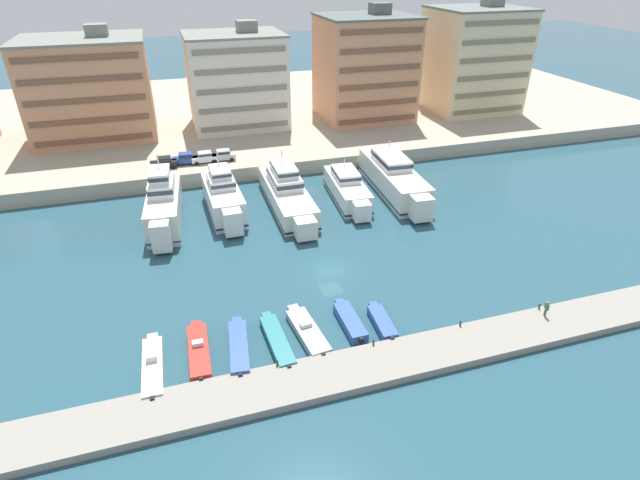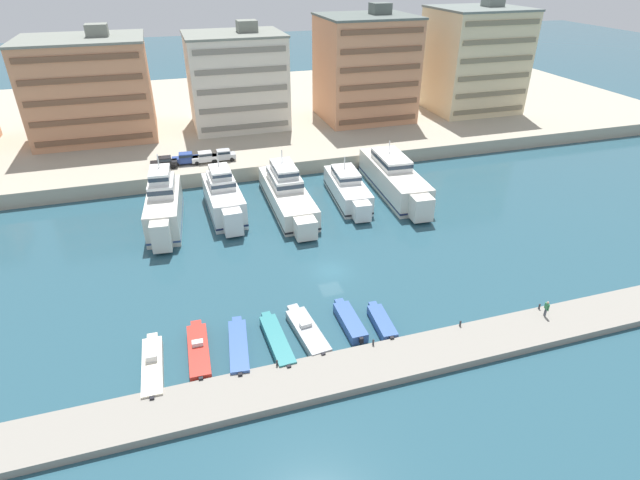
{
  "view_description": "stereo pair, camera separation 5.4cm",
  "coord_description": "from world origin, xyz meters",
  "px_view_note": "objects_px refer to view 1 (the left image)",
  "views": [
    {
      "loc": [
        -15.45,
        -45.58,
        31.9
      ],
      "look_at": [
        -0.35,
        3.18,
        2.5
      ],
      "focal_mm": 28.0,
      "sensor_mm": 36.0,
      "label": 1
    },
    {
      "loc": [
        -15.4,
        -45.59,
        31.9
      ],
      "look_at": [
        -0.35,
        3.18,
        2.5
      ],
      "focal_mm": 28.0,
      "sensor_mm": 36.0,
      "label": 2
    }
  ],
  "objects_px": {
    "motorboat_cream_far_left": "(153,367)",
    "car_black_far_left": "(164,162)",
    "motorboat_red_left": "(199,351)",
    "car_blue_left": "(185,158)",
    "yacht_ivory_far_left": "(164,206)",
    "motorboat_blue_mid_left": "(239,347)",
    "car_silver_center_left": "(223,155)",
    "yacht_white_center_left": "(348,189)",
    "motorboat_grey_center": "(307,331)",
    "motorboat_blue_mid_right": "(382,322)",
    "motorboat_teal_center_left": "(277,341)",
    "motorboat_blue_center_right": "(350,321)",
    "yacht_white_left": "(224,198)",
    "pedestrian_near_edge": "(547,307)",
    "yacht_ivory_mid_left": "(287,193)",
    "yacht_ivory_center": "(394,178)",
    "car_white_mid_left": "(204,157)"
  },
  "relations": [
    {
      "from": "motorboat_grey_center",
      "to": "car_blue_left",
      "type": "height_order",
      "value": "car_blue_left"
    },
    {
      "from": "motorboat_cream_far_left",
      "to": "motorboat_blue_mid_left",
      "type": "relative_size",
      "value": 1.05
    },
    {
      "from": "car_black_far_left",
      "to": "motorboat_cream_far_left",
      "type": "bearing_deg",
      "value": -93.78
    },
    {
      "from": "car_silver_center_left",
      "to": "motorboat_blue_center_right",
      "type": "bearing_deg",
      "value": -81.46
    },
    {
      "from": "motorboat_grey_center",
      "to": "car_white_mid_left",
      "type": "xyz_separation_m",
      "value": [
        -5.02,
        42.92,
        2.88
      ]
    },
    {
      "from": "yacht_ivory_mid_left",
      "to": "motorboat_blue_mid_left",
      "type": "height_order",
      "value": "yacht_ivory_mid_left"
    },
    {
      "from": "motorboat_cream_far_left",
      "to": "yacht_white_left",
      "type": "bearing_deg",
      "value": 70.56
    },
    {
      "from": "motorboat_blue_mid_left",
      "to": "car_silver_center_left",
      "type": "xyz_separation_m",
      "value": [
        4.59,
        43.41,
        2.81
      ]
    },
    {
      "from": "motorboat_red_left",
      "to": "motorboat_blue_mid_right",
      "type": "bearing_deg",
      "value": -3.66
    },
    {
      "from": "yacht_ivory_mid_left",
      "to": "motorboat_grey_center",
      "type": "height_order",
      "value": "yacht_ivory_mid_left"
    },
    {
      "from": "yacht_ivory_center",
      "to": "yacht_ivory_far_left",
      "type": "bearing_deg",
      "value": -178.64
    },
    {
      "from": "motorboat_grey_center",
      "to": "car_black_far_left",
      "type": "distance_m",
      "value": 44.05
    },
    {
      "from": "motorboat_red_left",
      "to": "car_blue_left",
      "type": "relative_size",
      "value": 1.92
    },
    {
      "from": "motorboat_cream_far_left",
      "to": "yacht_white_center_left",
      "type": "bearing_deg",
      "value": 44.93
    },
    {
      "from": "yacht_white_center_left",
      "to": "motorboat_blue_mid_right",
      "type": "relative_size",
      "value": 2.73
    },
    {
      "from": "motorboat_red_left",
      "to": "car_silver_center_left",
      "type": "height_order",
      "value": "car_silver_center_left"
    },
    {
      "from": "motorboat_cream_far_left",
      "to": "car_black_far_left",
      "type": "xyz_separation_m",
      "value": [
        2.85,
        43.1,
        2.82
      ]
    },
    {
      "from": "yacht_ivory_center",
      "to": "motorboat_red_left",
      "type": "bearing_deg",
      "value": -138.85
    },
    {
      "from": "motorboat_cream_far_left",
      "to": "yacht_ivory_far_left",
      "type": "bearing_deg",
      "value": 85.44
    },
    {
      "from": "yacht_white_left",
      "to": "pedestrian_near_edge",
      "type": "height_order",
      "value": "yacht_white_left"
    },
    {
      "from": "motorboat_blue_center_right",
      "to": "car_silver_center_left",
      "type": "xyz_separation_m",
      "value": [
        -6.44,
        42.88,
        2.82
      ]
    },
    {
      "from": "yacht_white_center_left",
      "to": "pedestrian_near_edge",
      "type": "bearing_deg",
      "value": -74.66
    },
    {
      "from": "yacht_white_left",
      "to": "yacht_ivory_center",
      "type": "bearing_deg",
      "value": -0.57
    },
    {
      "from": "yacht_white_left",
      "to": "motorboat_teal_center_left",
      "type": "xyz_separation_m",
      "value": [
        0.88,
        -28.93,
        -1.94
      ]
    },
    {
      "from": "motorboat_red_left",
      "to": "car_silver_center_left",
      "type": "bearing_deg",
      "value": 79.23
    },
    {
      "from": "car_blue_left",
      "to": "car_silver_center_left",
      "type": "relative_size",
      "value": 1.02
    },
    {
      "from": "motorboat_red_left",
      "to": "car_white_mid_left",
      "type": "relative_size",
      "value": 1.94
    },
    {
      "from": "motorboat_grey_center",
      "to": "car_blue_left",
      "type": "bearing_deg",
      "value": 100.51
    },
    {
      "from": "yacht_white_center_left",
      "to": "motorboat_teal_center_left",
      "type": "height_order",
      "value": "yacht_white_center_left"
    },
    {
      "from": "motorboat_red_left",
      "to": "motorboat_blue_center_right",
      "type": "bearing_deg",
      "value": -0.23
    },
    {
      "from": "yacht_ivory_far_left",
      "to": "motorboat_cream_far_left",
      "type": "height_order",
      "value": "yacht_ivory_far_left"
    },
    {
      "from": "motorboat_red_left",
      "to": "motorboat_blue_mid_left",
      "type": "relative_size",
      "value": 1.01
    },
    {
      "from": "yacht_ivory_far_left",
      "to": "yacht_white_center_left",
      "type": "height_order",
      "value": "yacht_ivory_far_left"
    },
    {
      "from": "pedestrian_near_edge",
      "to": "motorboat_blue_center_right",
      "type": "bearing_deg",
      "value": 164.57
    },
    {
      "from": "motorboat_cream_far_left",
      "to": "motorboat_blue_mid_left",
      "type": "distance_m",
      "value": 7.6
    },
    {
      "from": "pedestrian_near_edge",
      "to": "yacht_ivory_mid_left",
      "type": "bearing_deg",
      "value": 118.72
    },
    {
      "from": "motorboat_cream_far_left",
      "to": "motorboat_teal_center_left",
      "type": "height_order",
      "value": "motorboat_cream_far_left"
    },
    {
      "from": "yacht_white_left",
      "to": "yacht_white_center_left",
      "type": "bearing_deg",
      "value": -2.57
    },
    {
      "from": "yacht_ivory_mid_left",
      "to": "motorboat_red_left",
      "type": "relative_size",
      "value": 2.62
    },
    {
      "from": "car_black_far_left",
      "to": "pedestrian_near_edge",
      "type": "height_order",
      "value": "car_black_far_left"
    },
    {
      "from": "yacht_white_center_left",
      "to": "motorboat_cream_far_left",
      "type": "height_order",
      "value": "yacht_white_center_left"
    },
    {
      "from": "motorboat_cream_far_left",
      "to": "car_black_far_left",
      "type": "relative_size",
      "value": 2.02
    },
    {
      "from": "yacht_ivory_center",
      "to": "car_white_mid_left",
      "type": "relative_size",
      "value": 5.3
    },
    {
      "from": "yacht_ivory_mid_left",
      "to": "motorboat_blue_center_right",
      "type": "xyz_separation_m",
      "value": [
        -0.6,
        -27.82,
        -1.61
      ]
    },
    {
      "from": "motorboat_teal_center_left",
      "to": "car_black_far_left",
      "type": "relative_size",
      "value": 1.98
    },
    {
      "from": "motorboat_blue_mid_right",
      "to": "car_silver_center_left",
      "type": "relative_size",
      "value": 1.42
    },
    {
      "from": "yacht_white_left",
      "to": "motorboat_red_left",
      "type": "bearing_deg",
      "value": -102.44
    },
    {
      "from": "motorboat_blue_mid_left",
      "to": "motorboat_blue_mid_right",
      "type": "xyz_separation_m",
      "value": [
        13.99,
        -0.54,
        -0.04
      ]
    },
    {
      "from": "yacht_ivory_center",
      "to": "motorboat_blue_mid_left",
      "type": "height_order",
      "value": "yacht_ivory_center"
    },
    {
      "from": "motorboat_teal_center_left",
      "to": "pedestrian_near_edge",
      "type": "bearing_deg",
      "value": -9.79
    }
  ]
}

